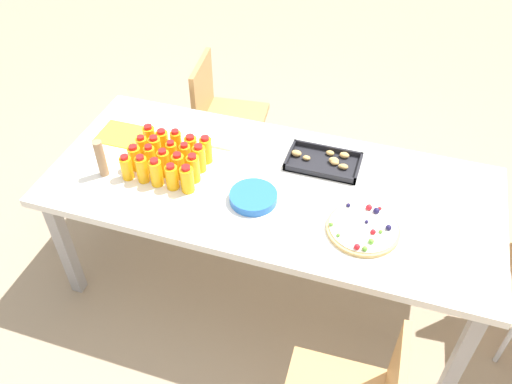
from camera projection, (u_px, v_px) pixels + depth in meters
name	position (u px, v px, depth m)	size (l,w,h in m)	color
ground_plane	(268.00, 279.00, 2.98)	(12.00, 12.00, 0.00)	gray
party_table	(271.00, 193.00, 2.52)	(2.11, 0.92, 0.72)	white
chair_far_left	(222.00, 112.00, 3.30)	(0.44, 0.44, 0.83)	#B7844C
juice_bottle_0	(127.00, 168.00, 2.47)	(0.06, 0.06, 0.13)	#FAAB14
juice_bottle_1	(142.00, 169.00, 2.45)	(0.06, 0.06, 0.15)	#F9AC14
juice_bottle_2	(156.00, 173.00, 2.44)	(0.06, 0.06, 0.15)	#F9AE14
juice_bottle_3	(172.00, 177.00, 2.42)	(0.06, 0.06, 0.14)	#FAAE14
juice_bottle_4	(187.00, 179.00, 2.41)	(0.06, 0.06, 0.14)	#F9AD14
juice_bottle_5	(135.00, 158.00, 2.53)	(0.06, 0.06, 0.14)	#F9AB14
juice_bottle_6	(150.00, 159.00, 2.51)	(0.05, 0.05, 0.15)	#FAAE14
juice_bottle_7	(164.00, 163.00, 2.49)	(0.06, 0.06, 0.15)	#F9AB14
juice_bottle_8	(179.00, 166.00, 2.48)	(0.06, 0.06, 0.14)	#F9AD14
juice_bottle_9	(193.00, 168.00, 2.46)	(0.06, 0.06, 0.15)	#F9AE14
juice_bottle_10	(143.00, 148.00, 2.58)	(0.05, 0.05, 0.14)	#FAAC14
juice_bottle_11	(155.00, 150.00, 2.56)	(0.06, 0.06, 0.15)	#FAAD14
juice_bottle_12	(172.00, 154.00, 2.55)	(0.05, 0.05, 0.14)	#FAAD14
juice_bottle_13	(185.00, 156.00, 2.53)	(0.05, 0.05, 0.14)	#F9AD14
juice_bottle_14	(199.00, 158.00, 2.51)	(0.06, 0.06, 0.15)	#F9AD14
juice_bottle_15	(150.00, 139.00, 2.62)	(0.06, 0.06, 0.15)	#F9AE14
juice_bottle_16	(163.00, 142.00, 2.62)	(0.06, 0.06, 0.14)	#F9AB14
juice_bottle_17	(177.00, 143.00, 2.59)	(0.06, 0.06, 0.15)	#F9AD14
juice_bottle_18	(191.00, 148.00, 2.58)	(0.06, 0.06, 0.13)	#FAAE14
juice_bottle_19	(206.00, 150.00, 2.56)	(0.06, 0.06, 0.15)	#FAAE14
fruit_pizza	(363.00, 228.00, 2.26)	(0.32, 0.32, 0.05)	tan
snack_tray	(324.00, 162.00, 2.58)	(0.35, 0.21, 0.04)	black
plate_stack	(253.00, 197.00, 2.39)	(0.22, 0.22, 0.04)	blue
napkin_stack	(222.00, 139.00, 2.73)	(0.15, 0.15, 0.01)	white
cardboard_tube	(101.00, 158.00, 2.47)	(0.04, 0.04, 0.19)	#9E7A56
paper_folder	(124.00, 135.00, 2.76)	(0.26, 0.20, 0.01)	yellow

